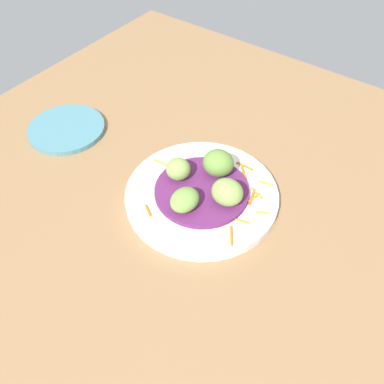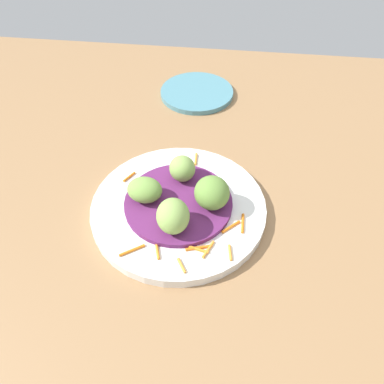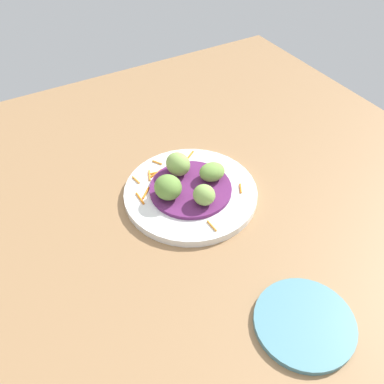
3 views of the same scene
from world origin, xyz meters
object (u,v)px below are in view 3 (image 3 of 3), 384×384
guac_scoop_back (168,187)px  main_plate (191,193)px  side_plate_small (304,323)px  guac_scoop_right (178,164)px  guac_scoop_center (212,172)px  guac_scoop_left (204,195)px

guac_scoop_back → main_plate: bearing=90.7°
side_plate_small → guac_scoop_right: bearing=-178.4°
guac_scoop_right → guac_scoop_center: bearing=45.7°
guac_scoop_left → guac_scoop_right: 9.91cm
guac_scoop_back → side_plate_small: size_ratio=0.35×
guac_scoop_center → side_plate_small: size_ratio=0.34×
main_plate → guac_scoop_back: guac_scoop_back is taller
guac_scoop_left → guac_scoop_right: (-9.90, -0.13, 0.34)cm
guac_scoop_back → side_plate_small: (32.83, 5.92, -4.19)cm
guac_scoop_left → guac_scoop_center: size_ratio=0.82×
guac_scoop_center → guac_scoop_left: bearing=-44.3°
guac_scoop_left → guac_scoop_back: size_ratio=0.78×
guac_scoop_back → guac_scoop_left: bearing=45.7°
guac_scoop_center → guac_scoop_back: guac_scoop_back is taller
main_plate → guac_scoop_center: (-0.06, 4.95, 3.37)cm
main_plate → guac_scoop_left: guac_scoop_left is taller
guac_scoop_left → guac_scoop_right: size_ratio=0.81×
guac_scoop_left → guac_scoop_center: bearing=135.7°
guac_scoop_right → side_plate_small: guac_scoop_right is taller
main_plate → guac_scoop_right: guac_scoop_right is taller
guac_scoop_back → guac_scoop_center: bearing=90.7°
guac_scoop_left → guac_scoop_back: guac_scoop_back is taller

